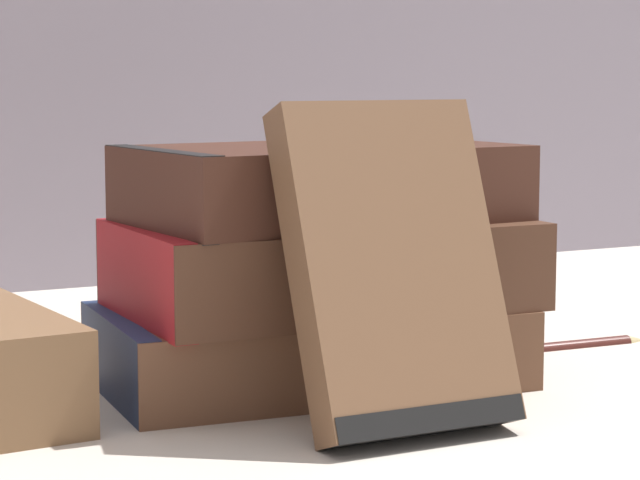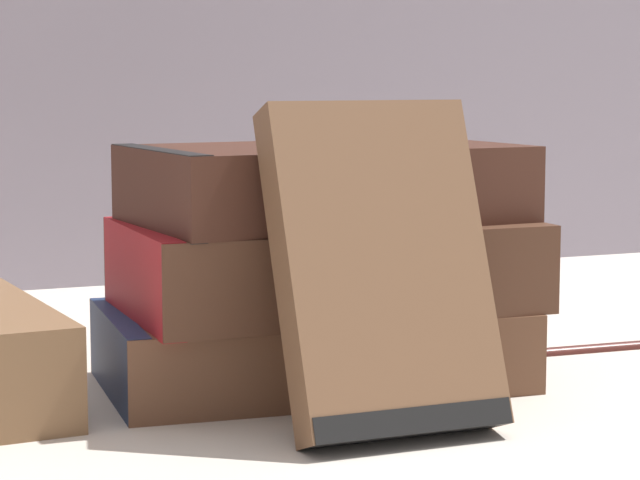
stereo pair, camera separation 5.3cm
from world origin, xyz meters
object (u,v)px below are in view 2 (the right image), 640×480
book_flat_top (317,184)px  pocket_watch (385,140)px  book_flat_bottom (301,346)px  book_flat_middle (316,265)px  book_leaning_front (384,279)px  fountain_pen (581,345)px

book_flat_top → pocket_watch: pocket_watch is taller
book_flat_bottom → book_flat_middle: bearing=-27.3°
book_leaning_front → pocket_watch: bearing=64.5°
pocket_watch → fountain_pen: size_ratio=0.41×
book_flat_bottom → pocket_watch: pocket_watch is taller
book_flat_top → book_leaning_front: size_ratio=1.34×
book_leaning_front → fountain_pen: book_leaning_front is taller
book_flat_bottom → book_flat_middle: 0.05m
book_flat_top → fountain_pen: 0.21m
book_flat_top → book_leaning_front: (-0.01, -0.10, -0.04)m
book_flat_bottom → book_leaning_front: bearing=-85.1°
book_flat_top → book_leaning_front: bearing=-98.9°
book_flat_middle → fountain_pen: (0.18, 0.02, -0.06)m
pocket_watch → fountain_pen: pocket_watch is taller
book_flat_middle → fountain_pen: size_ratio=1.74×
book_leaning_front → pocket_watch: size_ratio=3.04×
book_leaning_front → fountain_pen: bearing=31.8°
book_flat_top → pocket_watch: (0.04, -0.01, 0.02)m
book_flat_top → book_leaning_front: 0.11m
book_flat_middle → book_flat_top: size_ratio=1.03×
pocket_watch → fountain_pen: bearing=8.9°
book_leaning_front → pocket_watch: 0.12m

